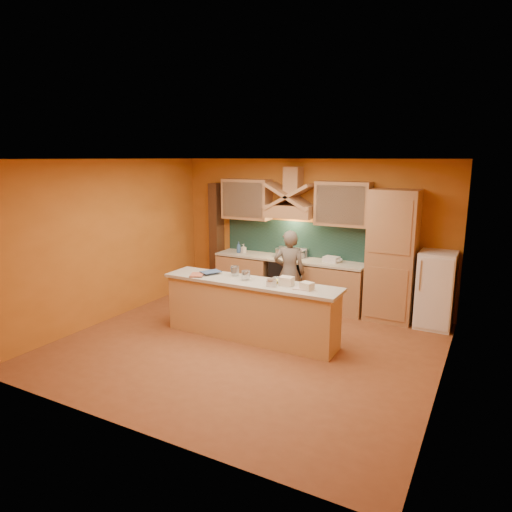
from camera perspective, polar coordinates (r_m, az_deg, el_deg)
The scene contains 36 objects.
floor at distance 7.12m, azimuth -1.13°, elevation -11.13°, with size 5.50×5.00×0.01m, color brown.
ceiling at distance 6.54m, azimuth -1.23°, elevation 12.02°, with size 5.50×5.00×0.01m, color white.
wall_back at distance 8.92m, azimuth 6.71°, elevation 2.96°, with size 5.50×0.02×2.80m, color #BF6D25.
wall_front at distance 4.75m, azimuth -16.18°, elevation -5.73°, with size 5.50×0.02×2.80m, color #BF6D25.
wall_left at distance 8.36m, azimuth -17.86°, elevation 1.84°, with size 0.02×5.00×2.80m, color #BF6D25.
wall_right at distance 5.89m, azimuth 22.88°, elevation -2.73°, with size 0.02×5.00×2.80m, color #BF6D25.
base_cabinet_left at distance 9.38m, azimuth -1.24°, elevation -2.56°, with size 1.10×0.60×0.86m, color tan.
base_cabinet_right at distance 8.64m, azimuth 9.84°, elevation -4.03°, with size 1.10×0.60×0.86m, color tan.
counter_top at distance 8.85m, azimuth 4.11°, elevation -0.35°, with size 3.00×0.62×0.04m, color #BEB4A1.
stove at distance 8.96m, azimuth 4.07°, elevation -3.16°, with size 0.60×0.58×0.90m, color black.
backsplash at distance 9.04m, azimuth 4.88°, elevation 2.17°, with size 3.00×0.03×0.70m, color #16322D.
range_hood at distance 8.74m, azimuth 4.34°, elevation 5.61°, with size 0.92×0.50×0.24m, color tan.
hood_chimney at distance 8.79m, azimuth 4.67°, elevation 9.43°, with size 0.30×0.30×0.50m, color tan.
upper_cabinet_left at distance 9.24m, azimuth -1.18°, elevation 7.12°, with size 1.00×0.35×0.80m, color tan.
upper_cabinet_right at distance 8.45m, azimuth 10.82°, elevation 6.42°, with size 1.00×0.35×0.80m, color tan.
pantry_column at distance 8.22m, azimuth 16.64°, elevation -0.03°, with size 0.80×0.60×2.30m, color tan.
fridge at distance 8.23m, azimuth 21.54°, elevation -3.95°, with size 0.58×0.60×1.30m, color white.
trim_column_left at distance 9.76m, azimuth -4.93°, elevation 2.31°, with size 0.20×0.30×2.30m, color #472816.
island_body at distance 7.25m, azimuth -0.67°, elevation -6.96°, with size 2.80×0.55×0.88m, color tan.
island_top at distance 7.11m, azimuth -0.68°, elevation -3.30°, with size 2.90×0.62×0.05m, color #BEB4A1.
person at distance 8.28m, azimuth 4.18°, elevation -2.10°, with size 0.57×0.37×1.56m, color #70665B.
pot_large at distance 8.93m, azimuth 3.20°, elevation 0.33°, with size 0.24×0.24×0.17m, color #B4B4BB.
pot_small at distance 8.87m, azimuth 5.49°, elevation 0.08°, with size 0.21×0.21×0.13m, color #AFAFB6.
soap_bottle_a at distance 9.25m, azimuth -1.57°, elevation 0.94°, with size 0.08×0.08×0.18m, color beige.
soap_bottle_b at distance 9.28m, azimuth -2.18°, elevation 1.10°, with size 0.09×0.09×0.23m, color #376099.
bowl_back at distance 8.58m, azimuth 10.03°, elevation -0.55°, with size 0.21×0.21×0.07m, color white.
dish_rack at distance 8.60m, azimuth 9.40°, elevation -0.40°, with size 0.27×0.21×0.10m, color silver.
book_lower at distance 7.47m, azimuth -8.17°, elevation -2.35°, with size 0.21×0.28×0.03m, color #B65D41.
book_upper at distance 7.63m, azimuth -6.07°, elevation -1.82°, with size 0.22×0.31×0.02m, color #3C5584.
jar_large at distance 7.38m, azimuth -2.67°, elevation -1.89°, with size 0.13×0.13×0.16m, color silver.
jar_small at distance 7.13m, azimuth -1.27°, elevation -2.43°, with size 0.13×0.13×0.15m, color silver.
kitchen_scale at distance 6.77m, azimuth 1.92°, elevation -3.47°, with size 0.11×0.11×0.09m, color silver.
mixing_bowl at distance 7.01m, azimuth 2.95°, elevation -3.07°, with size 0.26×0.26×0.06m, color white.
cloth at distance 6.70m, azimuth 5.67°, elevation -4.06°, with size 0.22×0.17×0.01m, color #C5B1A2.
grocery_bag_a at distance 6.85m, azimuth 3.84°, elevation -3.14°, with size 0.20×0.16×0.13m, color beige.
grocery_bag_b at distance 6.66m, azimuth 6.38°, elevation -3.74°, with size 0.18×0.14×0.11m, color beige.
Camera 1 is at (3.20, -5.70, 2.82)m, focal length 32.00 mm.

